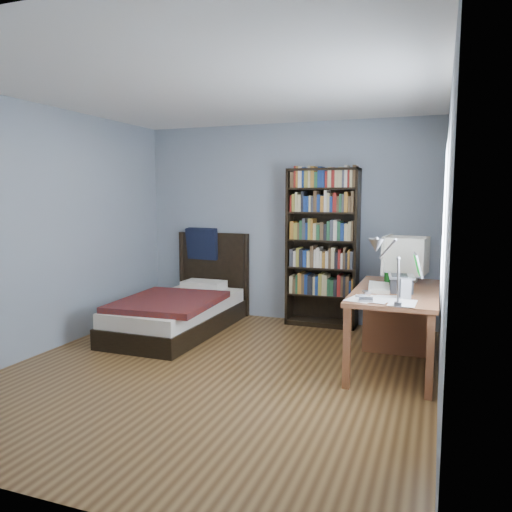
% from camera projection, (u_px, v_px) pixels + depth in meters
% --- Properties ---
extents(room, '(4.20, 4.24, 2.50)m').
position_uv_depth(room, '(219.00, 235.00, 4.41)').
color(room, '#553519').
rests_on(room, ground).
extents(desk, '(0.75, 1.49, 0.73)m').
position_uv_depth(desk, '(399.00, 314.00, 5.03)').
color(desk, brown).
rests_on(desk, floor).
extents(crt_monitor, '(0.45, 0.42, 0.46)m').
position_uv_depth(crt_monitor, '(405.00, 256.00, 5.03)').
color(crt_monitor, beige).
rests_on(crt_monitor, desk).
extents(laptop, '(0.32, 0.32, 0.36)m').
position_uv_depth(laptop, '(403.00, 281.00, 4.50)').
color(laptop, '#2D2D30').
rests_on(laptop, desk).
extents(desk_lamp, '(0.22, 0.48, 0.57)m').
position_uv_depth(desk_lamp, '(380.00, 253.00, 3.58)').
color(desk_lamp, '#99999E').
rests_on(desk_lamp, desk).
extents(keyboard, '(0.24, 0.50, 0.05)m').
position_uv_depth(keyboard, '(379.00, 287.00, 4.64)').
color(keyboard, beige).
rests_on(keyboard, desk).
extents(speaker, '(0.11, 0.11, 0.17)m').
position_uv_depth(speaker, '(405.00, 289.00, 4.20)').
color(speaker, gray).
rests_on(speaker, desk).
extents(soda_can, '(0.07, 0.07, 0.12)m').
position_uv_depth(soda_can, '(388.00, 278.00, 4.89)').
color(soda_can, '#0A3707').
rests_on(soda_can, desk).
extents(mouse, '(0.06, 0.11, 0.04)m').
position_uv_depth(mouse, '(396.00, 283.00, 4.88)').
color(mouse, silver).
rests_on(mouse, desk).
extents(phone_silver, '(0.09, 0.11, 0.02)m').
position_uv_depth(phone_silver, '(366.00, 292.00, 4.45)').
color(phone_silver, '#BCBCC1').
rests_on(phone_silver, desk).
extents(phone_grey, '(0.08, 0.10, 0.02)m').
position_uv_depth(phone_grey, '(361.00, 296.00, 4.28)').
color(phone_grey, gray).
rests_on(phone_grey, desk).
extents(external_drive, '(0.13, 0.13, 0.02)m').
position_uv_depth(external_drive, '(366.00, 300.00, 4.11)').
color(external_drive, gray).
rests_on(external_drive, desk).
extents(bookshelf, '(0.86, 0.30, 1.92)m').
position_uv_depth(bookshelf, '(322.00, 248.00, 6.08)').
color(bookshelf, black).
rests_on(bookshelf, floor).
extents(bed, '(1.10, 2.05, 1.16)m').
position_uv_depth(bed, '(181.00, 308.00, 5.95)').
color(bed, black).
rests_on(bed, floor).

